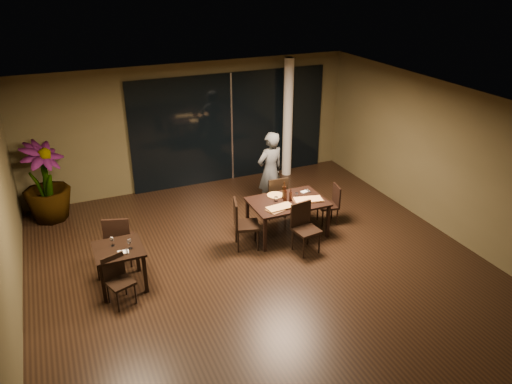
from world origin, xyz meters
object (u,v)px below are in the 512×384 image
at_px(chair_side_far, 119,238).
at_px(bottle_c, 284,190).
at_px(chair_main_right, 331,202).
at_px(bottle_a, 285,194).
at_px(diner, 270,172).
at_px(bottle_b, 291,195).
at_px(chair_main_near, 304,225).
at_px(chair_side_near, 118,277).
at_px(chair_main_left, 242,222).
at_px(chair_main_far, 276,195).
at_px(side_table, 119,255).
at_px(potted_plant, 45,182).
at_px(main_table, 288,204).

relative_size(chair_side_far, bottle_c, 2.88).
xyz_separation_m(chair_main_right, bottle_a, (-1.13, -0.06, 0.43)).
xyz_separation_m(diner, bottle_a, (-0.21, -1.16, 0.00)).
height_order(diner, bottle_b, diner).
bearing_deg(bottle_b, chair_main_near, -93.15).
bearing_deg(chair_side_near, chair_main_left, -2.16).
height_order(chair_main_right, bottle_c, bottle_c).
height_order(chair_main_near, bottle_c, bottle_c).
xyz_separation_m(diner, bottle_c, (-0.17, -1.03, 0.02)).
xyz_separation_m(chair_main_far, chair_main_near, (-0.09, -1.41, 0.00)).
bearing_deg(side_table, diner, 25.29).
relative_size(bottle_a, bottle_b, 1.24).
distance_m(bottle_b, bottle_c, 0.18).
height_order(diner, potted_plant, diner).
xyz_separation_m(chair_side_near, bottle_a, (3.46, 0.94, 0.44)).
distance_m(chair_main_far, bottle_c, 0.72).
bearing_deg(bottle_b, bottle_a, 161.08).
distance_m(main_table, chair_main_left, 1.04).
bearing_deg(chair_main_right, bottle_a, -76.20).
xyz_separation_m(side_table, bottle_c, (3.39, 0.65, 0.30)).
relative_size(main_table, bottle_c, 4.28).
relative_size(chair_main_right, potted_plant, 0.49).
bearing_deg(bottle_a, main_table, -20.97).
bearing_deg(chair_main_right, bottle_b, -73.85).
bearing_deg(bottle_c, side_table, -169.20).
xyz_separation_m(chair_main_left, bottle_c, (1.02, 0.27, 0.37)).
bearing_deg(bottle_b, chair_main_left, -174.53).
distance_m(chair_side_far, bottle_c, 3.32).
bearing_deg(diner, chair_main_right, 117.41).
height_order(side_table, chair_main_right, chair_main_right).
bearing_deg(chair_main_right, chair_side_near, -66.96).
bearing_deg(potted_plant, chair_side_near, -75.79).
distance_m(chair_side_near, bottle_a, 3.61).
bearing_deg(chair_main_far, chair_main_left, 41.12).
height_order(chair_side_far, potted_plant, potted_plant).
relative_size(chair_side_near, bottle_c, 2.39).
bearing_deg(potted_plant, chair_main_right, -24.72).
xyz_separation_m(chair_main_left, bottle_b, (1.08, 0.10, 0.32)).
height_order(diner, bottle_c, diner).
bearing_deg(chair_main_left, bottle_c, -60.02).
xyz_separation_m(chair_main_left, chair_side_far, (-2.28, 0.29, 0.00)).
xyz_separation_m(chair_main_near, chair_side_far, (-3.33, 0.84, 0.02)).
bearing_deg(potted_plant, diner, -17.30).
relative_size(chair_main_left, diner, 0.55).
bearing_deg(main_table, chair_main_far, 82.02).
relative_size(chair_main_near, diner, 0.53).
relative_size(chair_main_far, bottle_b, 3.83).
bearing_deg(diner, potted_plant, -29.78).
relative_size(chair_main_right, chair_side_far, 0.84).
bearing_deg(bottle_b, bottle_c, 111.64).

